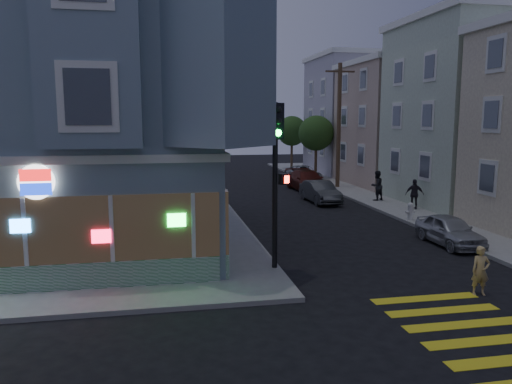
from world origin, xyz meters
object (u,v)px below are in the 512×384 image
object	(u,v)px
parked_car_b	(320,192)
fire_hydrant	(410,211)
parked_car_d	(303,174)
running_child	(481,271)
parked_car_a	(450,230)
pedestrian_b	(415,194)
parked_car_c	(307,181)
traffic_signal	(277,158)
street_tree_far	(292,131)
street_tree_near	(316,133)
pedestrian_a	(377,186)
utility_pole	(339,124)

from	to	relation	value
parked_car_b	fire_hydrant	xyz separation A→B (m)	(2.53, -6.66, -0.06)
parked_car_d	fire_hydrant	bearing A→B (deg)	-88.72
running_child	parked_car_a	world-z (taller)	running_child
pedestrian_b	parked_car_d	distance (m)	14.48
running_child	parked_car_c	size ratio (longest dim) A/B	0.29
running_child	pedestrian_b	world-z (taller)	pedestrian_b
running_child	traffic_signal	xyz separation A→B (m)	(-5.43, 3.23, 3.17)
running_child	traffic_signal	distance (m)	7.06
running_child	pedestrian_b	size ratio (longest dim) A/B	0.88
parked_car_b	traffic_signal	world-z (taller)	traffic_signal
parked_car_c	parked_car_d	size ratio (longest dim) A/B	1.08
parked_car_b	parked_car_d	distance (m)	10.58
parked_car_d	parked_car_c	bearing A→B (deg)	-103.78
street_tree_far	running_child	size ratio (longest dim) A/B	3.60
street_tree_near	fire_hydrant	size ratio (longest dim) A/B	6.00
street_tree_near	pedestrian_b	bearing A→B (deg)	-87.07
pedestrian_a	fire_hydrant	world-z (taller)	pedestrian_a
parked_car_b	parked_car_d	bearing A→B (deg)	76.88
pedestrian_a	utility_pole	bearing A→B (deg)	-110.91
running_child	parked_car_a	distance (m)	6.06
utility_pole	parked_car_b	distance (m)	7.78
street_tree_far	parked_car_b	xyz separation A→B (m)	(-3.43, -19.75, -3.26)
running_child	fire_hydrant	bearing A→B (deg)	82.50
pedestrian_a	parked_car_b	bearing A→B (deg)	-33.50
parked_car_b	parked_car_c	xyz separation A→B (m)	(0.73, 5.20, 0.06)
parked_car_c	fire_hydrant	distance (m)	12.00
parked_car_a	running_child	bearing A→B (deg)	-113.54
fire_hydrant	pedestrian_a	bearing A→B (deg)	81.44
street_tree_near	parked_car_b	size ratio (longest dim) A/B	1.30
utility_pole	fire_hydrant	xyz separation A→B (m)	(-0.70, -12.42, -4.18)
street_tree_near	fire_hydrant	xyz separation A→B (m)	(-0.90, -18.42, -3.32)
running_child	utility_pole	bearing A→B (deg)	90.02
street_tree_near	parked_car_c	size ratio (longest dim) A/B	1.05
pedestrian_a	parked_car_a	xyz separation A→B (m)	(-1.50, -10.43, -0.45)
parked_car_c	fire_hydrant	size ratio (longest dim) A/B	5.70
parked_car_a	pedestrian_a	bearing A→B (deg)	82.14
pedestrian_b	parked_car_d	size ratio (longest dim) A/B	0.36
street_tree_near	pedestrian_a	distance (m)	12.73
utility_pole	street_tree_near	size ratio (longest dim) A/B	1.70
pedestrian_a	pedestrian_b	world-z (taller)	pedestrian_a
street_tree_near	running_child	xyz separation A→B (m)	(-3.95, -28.37, -3.20)
parked_car_d	fire_hydrant	world-z (taller)	parked_car_d
parked_car_d	fire_hydrant	size ratio (longest dim) A/B	5.29
pedestrian_b	traffic_signal	bearing A→B (deg)	65.65
utility_pole	parked_car_b	bearing A→B (deg)	-119.33
street_tree_far	pedestrian_a	xyz separation A→B (m)	(0.00, -20.41, -2.87)
parked_car_b	parked_car_c	bearing A→B (deg)	79.45
pedestrian_b	utility_pole	bearing A→B (deg)	-61.44
street_tree_near	street_tree_far	world-z (taller)	same
pedestrian_b	fire_hydrant	distance (m)	3.27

